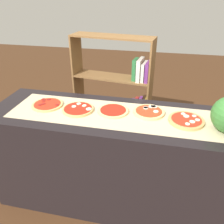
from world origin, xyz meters
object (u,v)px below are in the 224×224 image
at_px(pizza_plain_2, 113,111).
at_px(pizza_mozzarella_4, 186,120).
at_px(pizza_mozzarella_1, 78,109).
at_px(pizza_pepperoni_0, 47,105).
at_px(bookshelf, 122,98).
at_px(pizza_mozzarella_3, 149,112).

relative_size(pizza_plain_2, pizza_mozzarella_4, 0.95).
relative_size(pizza_mozzarella_1, pizza_plain_2, 1.01).
bearing_deg(pizza_mozzarella_4, pizza_pepperoni_0, 178.66).
height_order(pizza_mozzarella_4, bookshelf, bookshelf).
xyz_separation_m(pizza_mozzarella_1, pizza_mozzarella_4, (0.88, 0.00, 0.00)).
height_order(pizza_pepperoni_0, bookshelf, bookshelf).
height_order(pizza_mozzarella_1, bookshelf, bookshelf).
distance_m(pizza_plain_2, bookshelf, 0.88).
distance_m(pizza_pepperoni_0, pizza_mozzarella_1, 0.30).
height_order(pizza_pepperoni_0, pizza_plain_2, pizza_pepperoni_0).
height_order(pizza_mozzarella_1, pizza_mozzarella_3, pizza_mozzarella_3).
bearing_deg(bookshelf, pizza_mozzarella_4, -53.20).
bearing_deg(pizza_mozzarella_4, pizza_plain_2, 176.05).
distance_m(pizza_mozzarella_3, bookshelf, 0.92).
relative_size(pizza_pepperoni_0, pizza_mozzarella_4, 0.98).
relative_size(pizza_mozzarella_4, bookshelf, 0.19).
relative_size(pizza_pepperoni_0, pizza_mozzarella_1, 1.02).
bearing_deg(pizza_mozzarella_1, pizza_pepperoni_0, 174.37).
bearing_deg(pizza_plain_2, bookshelf, 94.72).
bearing_deg(pizza_mozzarella_4, pizza_mozzarella_3, 165.14).
relative_size(pizza_mozzarella_1, bookshelf, 0.19).
distance_m(pizza_mozzarella_1, pizza_mozzarella_3, 0.59).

